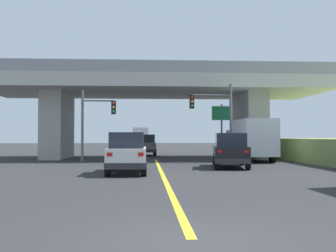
# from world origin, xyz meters

# --- Properties ---
(ground) EXTENTS (160.00, 160.00, 0.00)m
(ground) POSITION_xyz_m (0.00, 26.57, 0.00)
(ground) COLOR #2B2B2D
(overpass_bridge) EXTENTS (28.09, 9.79, 7.45)m
(overpass_bridge) POSITION_xyz_m (0.00, 26.57, 5.16)
(overpass_bridge) COLOR #B7B5AD
(overpass_bridge) RESTS_ON ground
(lane_divider_stripe) EXTENTS (0.20, 23.92, 0.01)m
(lane_divider_stripe) POSITION_xyz_m (0.00, 11.96, 0.00)
(lane_divider_stripe) COLOR yellow
(lane_divider_stripe) RESTS_ON ground
(suv_lead) EXTENTS (1.89, 4.53, 2.02)m
(suv_lead) POSITION_xyz_m (-1.71, 12.70, 1.01)
(suv_lead) COLOR silver
(suv_lead) RESTS_ON ground
(suv_crossing) EXTENTS (2.57, 4.89, 2.02)m
(suv_crossing) POSITION_xyz_m (4.17, 15.97, 1.01)
(suv_crossing) COLOR black
(suv_crossing) RESTS_ON ground
(box_truck) EXTENTS (2.33, 6.82, 3.06)m
(box_truck) POSITION_xyz_m (7.05, 22.03, 1.61)
(box_truck) COLOR navy
(box_truck) RESTS_ON ground
(sedan_oncoming) EXTENTS (2.01, 4.30, 2.02)m
(sedan_oncoming) POSITION_xyz_m (-0.79, 31.16, 1.01)
(sedan_oncoming) COLOR slate
(sedan_oncoming) RESTS_ON ground
(traffic_signal_nearside) EXTENTS (3.04, 0.36, 5.60)m
(traffic_signal_nearside) POSITION_xyz_m (4.27, 20.76, 3.49)
(traffic_signal_nearside) COLOR #56595E
(traffic_signal_nearside) RESTS_ON ground
(traffic_signal_farside) EXTENTS (2.44, 0.36, 5.11)m
(traffic_signal_farside) POSITION_xyz_m (-4.45, 21.11, 3.18)
(traffic_signal_farside) COLOR #56595E
(traffic_signal_farside) RESTS_ON ground
(highway_sign) EXTENTS (1.64, 0.17, 4.46)m
(highway_sign) POSITION_xyz_m (5.34, 24.46, 3.28)
(highway_sign) COLOR #56595E
(highway_sign) RESTS_ON ground
(semi_truck_distant) EXTENTS (2.33, 6.69, 3.17)m
(semi_truck_distant) POSITION_xyz_m (-1.53, 54.29, 1.65)
(semi_truck_distant) COLOR red
(semi_truck_distant) RESTS_ON ground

